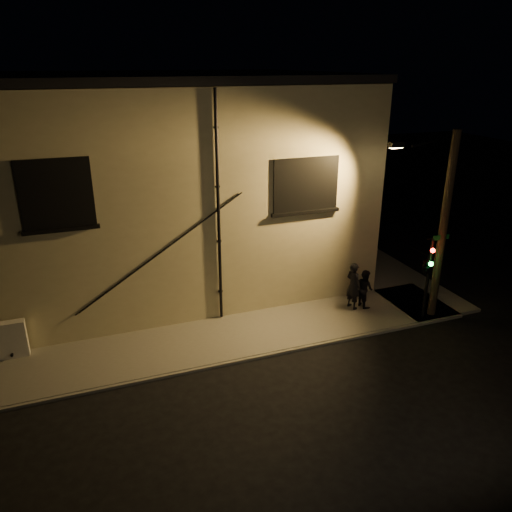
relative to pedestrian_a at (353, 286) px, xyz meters
name	(u,v)px	position (x,y,z in m)	size (l,w,h in m)	color
ground	(296,350)	(-3.30, -1.92, -1.06)	(90.00, 90.00, 0.00)	black
sidewalk	(279,291)	(-2.08, 2.47, -1.00)	(21.00, 16.00, 0.12)	#64635A
building	(155,177)	(-6.30, 7.07, 3.34)	(16.20, 12.23, 8.80)	#C4B98D
pedestrian_a	(353,286)	(0.00, 0.00, 0.00)	(0.69, 0.45, 1.89)	black
pedestrian_b	(365,288)	(0.50, -0.04, -0.17)	(0.75, 0.58, 1.54)	black
traffic_signal	(427,265)	(1.96, -1.72, 1.24)	(1.20, 1.90, 3.25)	black
streetlamp_pole	(441,223)	(2.51, -1.48, 2.72)	(2.02, 1.39, 7.11)	black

